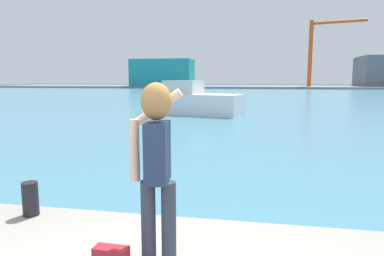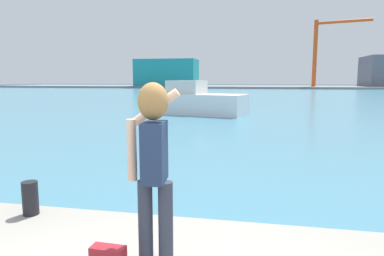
{
  "view_description": "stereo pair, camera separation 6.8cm",
  "coord_description": "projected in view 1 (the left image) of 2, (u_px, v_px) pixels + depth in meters",
  "views": [
    {
      "loc": [
        0.76,
        -2.19,
        2.36
      ],
      "look_at": [
        -0.23,
        3.15,
        1.6
      ],
      "focal_mm": 32.49,
      "sensor_mm": 36.0,
      "label": 1
    },
    {
      "loc": [
        0.83,
        -2.18,
        2.36
      ],
      "look_at": [
        -0.23,
        3.15,
        1.6
      ],
      "focal_mm": 32.49,
      "sensor_mm": 36.0,
      "label": 2
    }
  ],
  "objects": [
    {
      "name": "ground_plane",
      "position": [
        251.0,
        95.0,
        51.28
      ],
      "size": [
        220.0,
        220.0,
        0.0
      ],
      "primitive_type": "plane",
      "color": "#334751"
    },
    {
      "name": "harbor_water",
      "position": [
        251.0,
        94.0,
        53.22
      ],
      "size": [
        140.0,
        100.0,
        0.02
      ],
      "primitive_type": "cube",
      "color": "teal",
      "rests_on": "ground_plane"
    },
    {
      "name": "port_crane",
      "position": [
        318.0,
        45.0,
        84.64
      ],
      "size": [
        12.42,
        4.33,
        16.03
      ],
      "color": "#D84C19",
      "rests_on": "far_shore_dock"
    },
    {
      "name": "warehouse_left",
      "position": [
        163.0,
        73.0,
        91.23
      ],
      "size": [
        15.83,
        8.08,
        6.91
      ],
      "primitive_type": "cube",
      "color": "teal",
      "rests_on": "far_shore_dock"
    },
    {
      "name": "boat_moored",
      "position": [
        193.0,
        102.0,
        23.25
      ],
      "size": [
        6.89,
        4.14,
        2.24
      ],
      "rotation": [
        0.0,
        0.0,
        -0.26
      ],
      "color": "white",
      "rests_on": "harbor_water"
    },
    {
      "name": "harbor_bollard",
      "position": [
        30.0,
        199.0,
        4.52
      ],
      "size": [
        0.2,
        0.2,
        0.44
      ],
      "primitive_type": "cylinder",
      "color": "black",
      "rests_on": "quay_promenade"
    },
    {
      "name": "person_photographer",
      "position": [
        156.0,
        156.0,
        3.21
      ],
      "size": [
        0.53,
        0.55,
        1.74
      ],
      "rotation": [
        0.0,
        0.0,
        1.67
      ],
      "color": "#2D3342",
      "rests_on": "quay_promenade"
    },
    {
      "name": "far_shore_dock",
      "position": [
        254.0,
        87.0,
        92.13
      ],
      "size": [
        140.0,
        20.0,
        0.52
      ],
      "primitive_type": "cube",
      "color": "gray",
      "rests_on": "ground_plane"
    }
  ]
}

